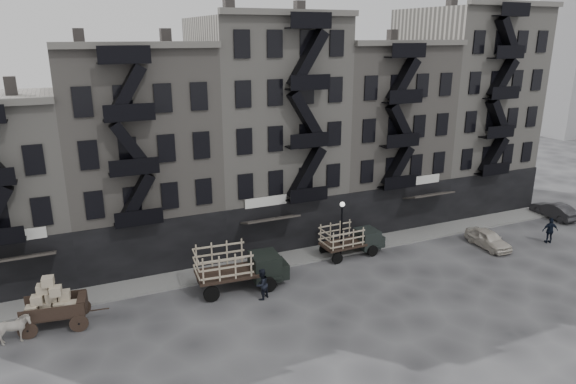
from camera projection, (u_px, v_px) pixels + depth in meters
name	position (u px, v px, depth m)	size (l,w,h in m)	color
ground	(321.00, 279.00, 34.64)	(140.00, 140.00, 0.00)	#38383A
sidewalk	(298.00, 257.00, 37.89)	(55.00, 2.50, 0.15)	slate
building_midwest	(137.00, 154.00, 37.09)	(10.00, 11.35, 16.20)	gray
building_center	(266.00, 130.00, 40.70)	(10.00, 11.35, 18.20)	gray
building_mideast	(372.00, 133.00, 44.91)	(10.00, 11.35, 16.20)	gray
building_east	(462.00, 109.00, 48.37)	(10.00, 11.35, 19.20)	gray
lamp_post	(342.00, 221.00, 37.26)	(0.36, 0.36, 4.28)	black
horse	(12.00, 330.00, 27.15)	(0.89, 1.96, 1.66)	beige
wagon	(51.00, 299.00, 28.43)	(3.83, 2.42, 3.05)	black
stake_truck_west	(239.00, 264.00, 32.88)	(6.05, 2.81, 2.96)	black
stake_truck_east	(351.00, 237.00, 38.00)	(4.93, 2.14, 2.45)	black
car_east	(488.00, 239.00, 39.60)	(1.61, 4.01, 1.37)	beige
car_far	(554.00, 210.00, 45.95)	(1.48, 4.24, 1.40)	black
pedestrian_mid	(262.00, 284.00, 31.73)	(0.97, 0.76, 2.00)	black
policeman	(550.00, 231.00, 40.32)	(1.21, 0.50, 2.06)	black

